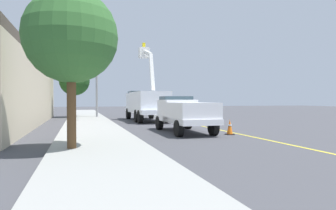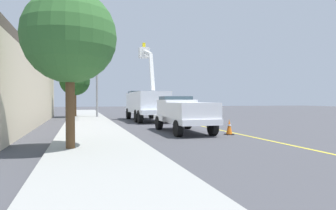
# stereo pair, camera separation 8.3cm
# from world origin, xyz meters

# --- Properties ---
(ground) EXTENTS (120.00, 120.00, 0.00)m
(ground) POSITION_xyz_m (0.00, 0.00, 0.00)
(ground) COLOR #47474C
(sidewalk_far_side) EXTENTS (60.10, 6.55, 0.12)m
(sidewalk_far_side) POSITION_xyz_m (-0.37, 7.48, 0.06)
(sidewalk_far_side) COLOR #9E9E99
(sidewalk_far_side) RESTS_ON ground
(lane_centre_stripe) EXTENTS (49.95, 2.63, 0.01)m
(lane_centre_stripe) POSITION_xyz_m (0.00, 0.00, 0.00)
(lane_centre_stripe) COLOR yellow
(lane_centre_stripe) RESTS_ON ground
(utility_bucket_truck) EXTENTS (8.31, 2.92, 7.06)m
(utility_bucket_truck) POSITION_xyz_m (2.37, 2.68, 1.61)
(utility_bucket_truck) COLOR white
(utility_bucket_truck) RESTS_ON ground
(service_pickup_truck) EXTENTS (5.70, 2.41, 2.06)m
(service_pickup_truck) POSITION_xyz_m (-7.49, 2.19, 1.12)
(service_pickup_truck) COLOR white
(service_pickup_truck) RESTS_ON ground
(passing_minivan) EXTENTS (4.89, 2.14, 1.69)m
(passing_minivan) POSITION_xyz_m (9.14, -2.06, 0.97)
(passing_minivan) COLOR black
(passing_minivan) RESTS_ON ground
(traffic_cone_leading) EXTENTS (0.40, 0.40, 0.82)m
(traffic_cone_leading) POSITION_xyz_m (-9.13, 0.18, 0.40)
(traffic_cone_leading) COLOR black
(traffic_cone_leading) RESTS_ON ground
(traffic_cone_mid_front) EXTENTS (0.40, 0.40, 0.82)m
(traffic_cone_mid_front) POSITION_xyz_m (-2.03, 0.48, 0.41)
(traffic_cone_mid_front) COLOR black
(traffic_cone_mid_front) RESTS_ON ground
(traffic_cone_mid_rear) EXTENTS (0.40, 0.40, 0.85)m
(traffic_cone_mid_rear) POSITION_xyz_m (6.16, 0.84, 0.42)
(traffic_cone_mid_rear) COLOR black
(traffic_cone_mid_rear) RESTS_ON ground
(traffic_signal_mast) EXTENTS (6.96, 0.79, 7.99)m
(traffic_signal_mast) POSITION_xyz_m (5.12, 6.73, 5.55)
(traffic_signal_mast) COLOR gray
(traffic_signal_mast) RESTS_ON ground
(street_tree_left) EXTENTS (3.29, 3.29, 5.73)m
(street_tree_left) POSITION_xyz_m (-12.43, 7.91, 4.06)
(street_tree_left) COLOR brown
(street_tree_left) RESTS_ON ground
(street_tree_right) EXTENTS (3.14, 3.14, 5.45)m
(street_tree_right) POSITION_xyz_m (9.12, 9.14, 3.86)
(street_tree_right) COLOR brown
(street_tree_right) RESTS_ON ground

